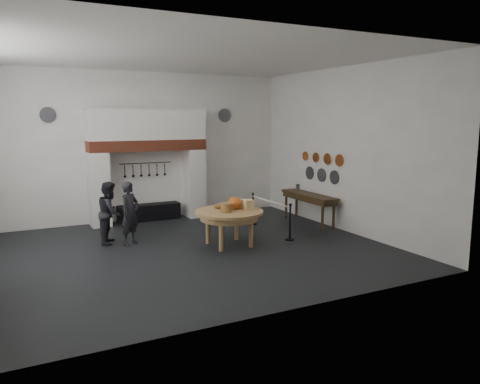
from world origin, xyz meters
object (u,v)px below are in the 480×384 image
iron_range (149,212)px  work_table (229,212)px  side_table (309,195)px  barrier_post_far (253,209)px  visitor_near (130,213)px  visitor_far (110,212)px  barrier_post_near (290,223)px

iron_range → work_table: size_ratio=1.13×
side_table → barrier_post_far: (-1.52, 0.67, -0.42)m
work_table → barrier_post_far: 2.42m
visitor_near → barrier_post_far: (3.77, 0.58, -0.34)m
visitor_far → iron_range: bearing=-14.1°
iron_range → barrier_post_near: 4.73m
iron_range → visitor_near: 2.86m
barrier_post_near → iron_range: bearing=123.1°
iron_range → barrier_post_far: barrier_post_far is taller
work_table → barrier_post_near: size_ratio=1.87×
visitor_far → barrier_post_near: (4.17, -1.82, -0.33)m
visitor_near → barrier_post_far: size_ratio=1.76×
side_table → visitor_far: bearing=175.1°
side_table → iron_range: bearing=147.4°
visitor_far → barrier_post_near: size_ratio=1.73×
barrier_post_near → visitor_far: bearing=156.4°
work_table → barrier_post_far: barrier_post_far is taller
iron_range → side_table: bearing=-32.6°
work_table → visitor_near: 2.45m
visitor_near → barrier_post_near: bearing=-57.3°
iron_range → barrier_post_far: (2.58, -1.96, 0.20)m
iron_range → side_table: side_table is taller
barrier_post_far → work_table: bearing=-132.8°
barrier_post_far → visitor_near: bearing=-171.3°
side_table → barrier_post_far: same height
iron_range → visitor_far: size_ratio=1.22×
visitor_far → work_table: bearing=-98.9°
work_table → visitor_far: visitor_far is taller
visitor_far → barrier_post_far: size_ratio=1.73×
side_table → barrier_post_near: same height
work_table → barrier_post_near: barrier_post_near is taller
side_table → work_table: bearing=-161.0°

